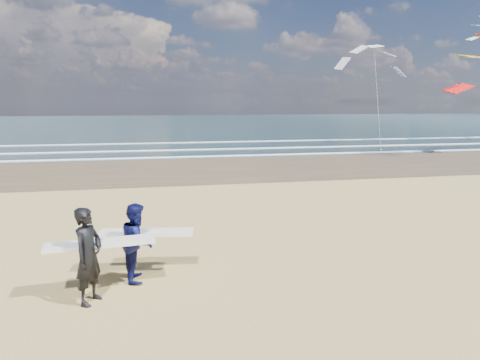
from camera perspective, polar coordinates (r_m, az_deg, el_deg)
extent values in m
cube|color=#463A25|center=(33.04, 25.04, 2.45)|extent=(220.00, 12.00, 0.01)
cube|color=#172F34|center=(82.79, 2.37, 7.62)|extent=(220.00, 100.00, 0.02)
cube|color=white|center=(36.97, 20.68, 3.58)|extent=(220.00, 0.50, 0.05)
cube|color=white|center=(41.01, 17.23, 4.39)|extent=(220.00, 0.50, 0.05)
cube|color=white|center=(46.80, 13.45, 5.26)|extent=(220.00, 0.50, 0.05)
imported|color=black|center=(9.15, -19.56, -9.51)|extent=(0.75, 0.86, 1.98)
cube|color=silver|center=(9.41, -18.09, -8.02)|extent=(2.24, 0.76, 0.07)
imported|color=#0B0E40|center=(10.04, -13.54, -8.01)|extent=(0.68, 0.87, 1.78)
cube|color=silver|center=(10.34, -12.38, -6.85)|extent=(2.25, 0.84, 0.07)
cube|color=slate|center=(37.68, 18.28, 3.84)|extent=(0.12, 0.12, 0.10)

